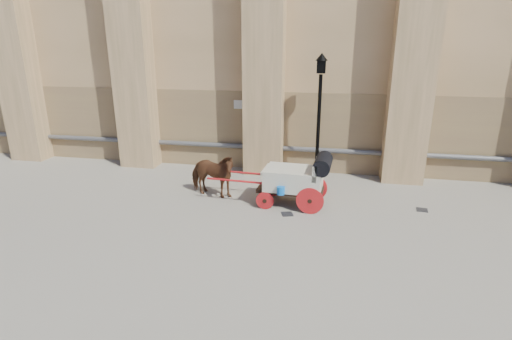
# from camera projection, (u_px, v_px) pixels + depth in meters

# --- Properties ---
(ground) EXTENTS (90.00, 90.00, 0.00)m
(ground) POSITION_uv_depth(u_px,v_px,m) (276.00, 212.00, 11.74)
(ground) COLOR slate
(ground) RESTS_ON ground
(horse) EXTENTS (1.88, 1.20, 1.47)m
(horse) POSITION_uv_depth(u_px,v_px,m) (212.00, 175.00, 12.70)
(horse) COLOR brown
(horse) RESTS_ON ground
(carriage) EXTENTS (3.78, 1.36, 1.63)m
(carriage) POSITION_uv_depth(u_px,v_px,m) (298.00, 178.00, 11.97)
(carriage) COLOR black
(carriage) RESTS_ON ground
(street_lamp) EXTENTS (0.41, 0.41, 4.41)m
(street_lamp) POSITION_uv_depth(u_px,v_px,m) (319.00, 115.00, 13.73)
(street_lamp) COLOR black
(street_lamp) RESTS_ON ground
(drain_grate_near) EXTENTS (0.40, 0.40, 0.01)m
(drain_grate_near) POSITION_uv_depth(u_px,v_px,m) (287.00, 214.00, 11.59)
(drain_grate_near) COLOR black
(drain_grate_near) RESTS_ON ground
(drain_grate_far) EXTENTS (0.36, 0.36, 0.01)m
(drain_grate_far) POSITION_uv_depth(u_px,v_px,m) (422.00, 210.00, 11.88)
(drain_grate_far) COLOR black
(drain_grate_far) RESTS_ON ground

